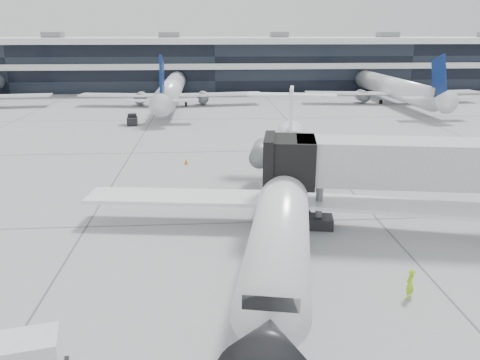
{
  "coord_description": "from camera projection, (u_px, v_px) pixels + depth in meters",
  "views": [
    {
      "loc": [
        -1.68,
        -29.63,
        12.56
      ],
      "look_at": [
        0.47,
        1.53,
        2.6
      ],
      "focal_mm": 35.0,
      "sensor_mm": 36.0,
      "label": 1
    }
  ],
  "objects": [
    {
      "name": "ground",
      "position": [
        235.0,
        223.0,
        32.09
      ],
      "size": [
        220.0,
        220.0,
        0.0
      ],
      "primitive_type": "plane",
      "color": "#979799",
      "rests_on": "ground"
    },
    {
      "name": "terminal",
      "position": [
        214.0,
        65.0,
        108.51
      ],
      "size": [
        170.0,
        22.0,
        10.0
      ],
      "primitive_type": "cube",
      "color": "black",
      "rests_on": "ground"
    },
    {
      "name": "bg_jet_center",
      "position": [
        172.0,
        105.0,
        83.84
      ],
      "size": [
        32.0,
        40.0,
        9.6
      ],
      "primitive_type": null,
      "color": "white",
      "rests_on": "ground"
    },
    {
      "name": "bg_jet_right",
      "position": [
        390.0,
        102.0,
        86.46
      ],
      "size": [
        32.0,
        40.0,
        9.6
      ],
      "primitive_type": null,
      "color": "white",
      "rests_on": "ground"
    },
    {
      "name": "regional_jet",
      "position": [
        285.0,
        190.0,
        30.58
      ],
      "size": [
        26.82,
        33.44,
        7.76
      ],
      "rotation": [
        0.0,
        0.0,
        -0.2
      ],
      "color": "white",
      "rests_on": "ground"
    },
    {
      "name": "jet_bridge",
      "position": [
        435.0,
        164.0,
        29.37
      ],
      "size": [
        19.51,
        6.72,
        6.27
      ],
      "rotation": [
        0.0,
        0.0,
        -0.17
      ],
      "color": "#B7B9BC",
      "rests_on": "ground"
    },
    {
      "name": "ramp_worker",
      "position": [
        410.0,
        284.0,
        22.82
      ],
      "size": [
        0.68,
        0.66,
        1.58
      ],
      "primitive_type": "imported",
      "rotation": [
        0.0,
        0.0,
        3.82
      ],
      "color": "#AEED18",
      "rests_on": "ground"
    },
    {
      "name": "traffic_cone",
      "position": [
        186.0,
        162.0,
        46.17
      ],
      "size": [
        0.46,
        0.46,
        0.57
      ],
      "rotation": [
        0.0,
        0.0,
        -0.22
      ],
      "color": "orange",
      "rests_on": "ground"
    },
    {
      "name": "far_tug",
      "position": [
        132.0,
        120.0,
        65.6
      ],
      "size": [
        1.58,
        2.44,
        1.48
      ],
      "rotation": [
        0.0,
        0.0,
        0.09
      ],
      "color": "black",
      "rests_on": "ground"
    }
  ]
}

